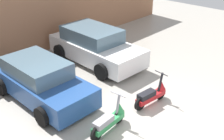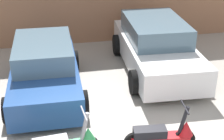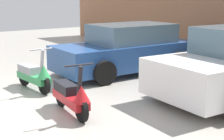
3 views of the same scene
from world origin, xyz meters
TOP-DOWN VIEW (x-y plane):
  - scooter_front_right at (0.87, 0.87)m, footprint 1.44×0.52m
  - car_rear_left at (-1.34, 3.81)m, footprint 1.98×3.99m
  - car_rear_center at (1.92, 4.59)m, footprint 2.26×4.42m

SIDE VIEW (x-z plane):
  - scooter_front_right at x=0.87m, z-range -0.15..0.86m
  - car_rear_left at x=-1.34m, z-range -0.03..1.31m
  - car_rear_center at x=1.92m, z-range -0.03..1.44m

